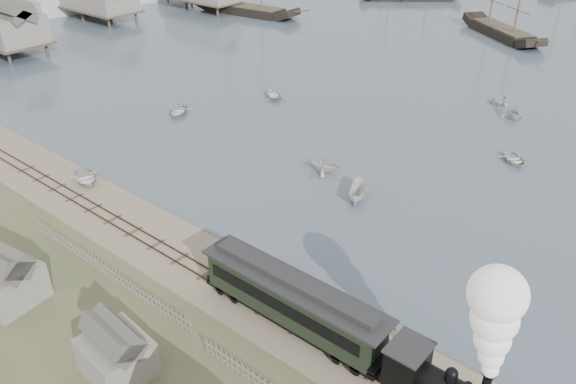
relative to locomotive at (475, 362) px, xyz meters
The scene contains 16 objects.
ground 20.38m from the locomotive, behind, with size 600.00×600.00×0.00m, color tan.
rail_track 20.27m from the locomotive, behind, with size 120.00×1.80×0.16m.
picket_fence_west 27.11m from the locomotive, 169.21° to the right, with size 19.00×0.10×1.20m, color gray, non-canonical shape.
shed_left 32.05m from the locomotive, 159.70° to the right, with size 5.00×4.00×4.10m, color gray, non-canonical shape.
shed_mid 20.89m from the locomotive, 150.58° to the right, with size 4.00×3.50×3.60m, color gray, non-canonical shape.
western_wharf 104.54m from the locomotive, 156.31° to the left, with size 36.00×56.00×8.00m, color gray, non-canonical shape.
locomotive is the anchor object (origin of this frame).
passenger_coach 12.48m from the locomotive, behind, with size 14.29×2.76×3.47m.
beached_dinghy 40.89m from the locomotive, behind, with size 4.14×2.96×0.86m, color silver.
rowboat_0 51.23m from the locomotive, 157.14° to the left, with size 4.25×3.04×0.88m, color silver.
rowboat_1 30.76m from the locomotive, 141.11° to the left, with size 3.34×2.88×1.76m, color silver.
rowboat_2 24.93m from the locomotive, 137.26° to the left, with size 3.93×1.48×1.52m, color silver.
rowboat_3 35.17m from the locomotive, 105.97° to the left, with size 3.62×2.58×0.75m, color silver.
rowboat_6 52.88m from the locomotive, 142.51° to the left, with size 3.93×2.81×0.81m, color silver.
rowboat_7 52.35m from the locomotive, 109.35° to the left, with size 2.92×2.52×1.54m, color silver.
rowboat_8 47.79m from the locomotive, 107.40° to the left, with size 3.25×2.80×1.71m, color silver.
Camera 1 is at (25.54, -24.15, 26.78)m, focal length 35.00 mm.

